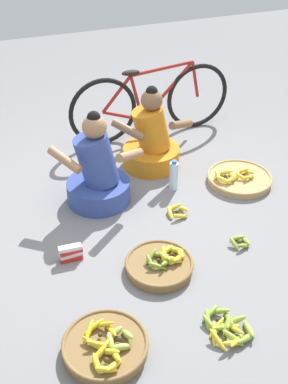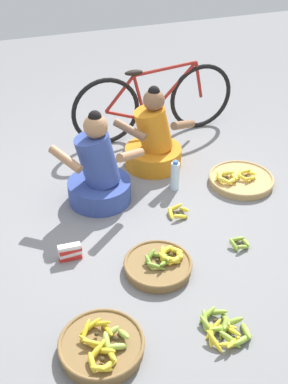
% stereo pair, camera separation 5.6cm
% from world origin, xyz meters
% --- Properties ---
extents(ground_plane, '(10.00, 10.00, 0.00)m').
position_xyz_m(ground_plane, '(0.00, 0.00, 0.00)').
color(ground_plane, slate).
extents(vendor_woman_front, '(0.74, 0.54, 0.81)m').
position_xyz_m(vendor_woman_front, '(-0.21, 0.30, 0.26)').
color(vendor_woman_front, '#334793').
rests_on(vendor_woman_front, ground).
extents(vendor_woman_behind, '(0.74, 0.52, 0.78)m').
position_xyz_m(vendor_woman_behind, '(0.41, 0.66, 0.25)').
color(vendor_woman_behind, orange).
rests_on(vendor_woman_behind, ground).
extents(bicycle_leaning, '(1.70, 0.08, 0.73)m').
position_xyz_m(bicycle_leaning, '(0.63, 1.22, 0.36)').
color(bicycle_leaning, black).
rests_on(bicycle_leaning, ground).
extents(banana_basket_near_vendor, '(0.57, 0.57, 0.14)m').
position_xyz_m(banana_basket_near_vendor, '(1.02, 0.11, 0.04)').
color(banana_basket_near_vendor, tan).
rests_on(banana_basket_near_vendor, ground).
extents(banana_basket_near_bicycle, '(0.48, 0.48, 0.14)m').
position_xyz_m(banana_basket_near_bicycle, '(-0.06, -0.65, 0.05)').
color(banana_basket_near_bicycle, brown).
rests_on(banana_basket_near_bicycle, ground).
extents(banana_basket_mid_left, '(0.50, 0.50, 0.14)m').
position_xyz_m(banana_basket_mid_left, '(-0.61, -1.16, 0.05)').
color(banana_basket_mid_left, brown).
rests_on(banana_basket_mid_left, ground).
extents(loose_bananas_front_center, '(0.18, 0.16, 0.09)m').
position_xyz_m(loose_bananas_front_center, '(0.32, -0.12, 0.03)').
color(loose_bananas_front_center, yellow).
rests_on(loose_bananas_front_center, ground).
extents(loose_bananas_back_center, '(0.29, 0.34, 0.09)m').
position_xyz_m(loose_bananas_back_center, '(0.11, -1.28, 0.03)').
color(loose_bananas_back_center, '#8CAD38').
rests_on(loose_bananas_back_center, ground).
extents(loose_bananas_front_left, '(0.15, 0.15, 0.08)m').
position_xyz_m(loose_bananas_front_left, '(0.60, -0.63, 0.03)').
color(loose_bananas_front_left, '#8CAD38').
rests_on(loose_bananas_front_left, ground).
extents(water_bottle, '(0.08, 0.08, 0.28)m').
position_xyz_m(water_bottle, '(0.44, 0.23, 0.13)').
color(water_bottle, silver).
rests_on(water_bottle, ground).
extents(packet_carton_stack, '(0.17, 0.07, 0.12)m').
position_xyz_m(packet_carton_stack, '(-0.60, -0.33, 0.06)').
color(packet_carton_stack, red).
rests_on(packet_carton_stack, ground).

